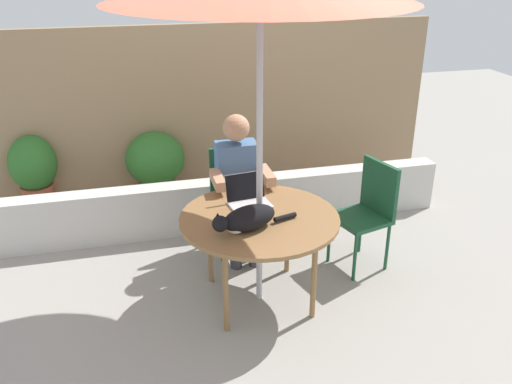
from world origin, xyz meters
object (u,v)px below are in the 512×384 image
Objects in this scene: potted_plant_by_chair at (34,171)px; potted_plant_near_fence at (156,164)px; chair_occupied at (235,191)px; laptop at (247,195)px; chair_empty at (369,206)px; cat at (246,219)px; patio_table at (259,223)px; person_seated at (238,180)px.

potted_plant_near_fence is at bearing -1.82° from potted_plant_by_chair.
laptop reaches higher than chair_occupied.
cat is (-1.13, -0.45, 0.25)m from chair_empty.
patio_table is 1.97m from potted_plant_near_fence.
potted_plant_near_fence is 0.94× the size of potted_plant_by_chair.
potted_plant_near_fence is (-0.61, 1.16, -0.25)m from person_seated.
cat is 0.76× the size of potted_plant_by_chair.
person_seated is 3.76× the size of laptop.
laptop is at bearing -43.54° from potted_plant_by_chair.
potted_plant_by_chair reaches higher than potted_plant_near_fence.
chair_occupied is 2.73× the size of laptop.
chair_occupied is 1.15× the size of potted_plant_near_fence.
laptop is (-0.03, -0.45, 0.06)m from person_seated.
laptop is at bearing -70.33° from potted_plant_near_fence.
chair_empty is 2.26m from potted_plant_near_fence.
potted_plant_near_fence is at bearing 103.09° from cat.
chair_empty is at bearing 15.84° from patio_table.
potted_plant_by_chair reaches higher than patio_table.
chair_occupied is 1.42× the size of cat.
chair_empty is 0.73× the size of person_seated.
laptop reaches higher than potted_plant_near_fence.
potted_plant_near_fence is (-0.61, 1.01, -0.08)m from chair_occupied.
patio_table is 1.82× the size of cat.
potted_plant_near_fence is at bearing 135.48° from chair_empty.
person_seated is at bearing -34.10° from potted_plant_by_chair.
laptop is at bearing 75.85° from cat.
chair_occupied is 1.18m from potted_plant_near_fence.
laptop is 1.75m from potted_plant_near_fence.
chair_empty is 1.09m from person_seated.
patio_table is at bearing -82.76° from laptop.
laptop is (-0.03, -0.61, 0.23)m from chair_occupied.
cat is 0.81× the size of potted_plant_near_fence.
laptop is (-1.03, -0.04, 0.23)m from chair_empty.
potted_plant_by_chair is at bearing 149.54° from chair_occupied.
potted_plant_near_fence is at bearing 121.23° from chair_occupied.
chair_occupied is 1.07m from cat.
chair_empty is at bearing -22.69° from person_seated.
chair_occupied reaches higher than potted_plant_near_fence.
cat is at bearing -51.70° from potted_plant_by_chair.
patio_table is 0.26m from cat.
person_seated is 1.34m from potted_plant_near_fence.
potted_plant_by_chair is at bearing 149.72° from chair_empty.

